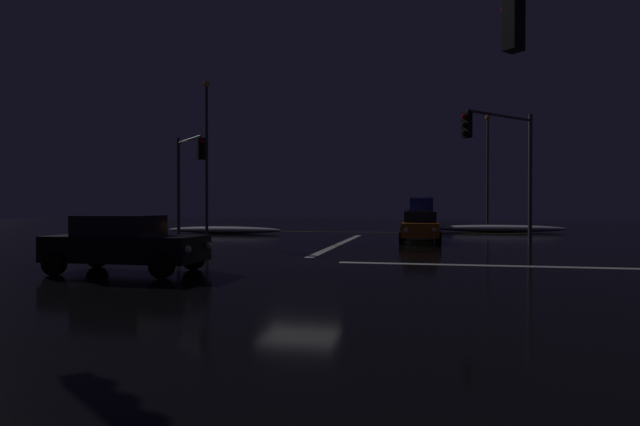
# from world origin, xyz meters

# --- Properties ---
(ground) EXTENTS (120.00, 120.00, 0.10)m
(ground) POSITION_xyz_m (0.00, 0.00, -0.05)
(ground) COLOR black
(stop_line_north) EXTENTS (0.35, 14.69, 0.01)m
(stop_line_north) POSITION_xyz_m (0.00, 8.56, 0.00)
(stop_line_north) COLOR white
(stop_line_north) RESTS_ON ground
(centre_line_ns) EXTENTS (22.00, 0.15, 0.01)m
(centre_line_ns) POSITION_xyz_m (0.00, 20.16, 0.00)
(centre_line_ns) COLOR yellow
(centre_line_ns) RESTS_ON ground
(crosswalk_bar_east) EXTENTS (14.69, 0.40, 0.01)m
(crosswalk_bar_east) POSITION_xyz_m (8.66, 0.00, 0.00)
(crosswalk_bar_east) COLOR white
(crosswalk_bar_east) RESTS_ON ground
(snow_bank_left_curb) EXTENTS (8.22, 1.50, 0.48)m
(snow_bank_left_curb) POSITION_xyz_m (-9.36, 16.39, 0.24)
(snow_bank_left_curb) COLOR white
(snow_bank_left_curb) RESTS_ON ground
(snow_bank_right_curb) EXTENTS (9.43, 1.50, 0.52)m
(snow_bank_right_curb) POSITION_xyz_m (9.36, 22.09, 0.26)
(snow_bank_right_curb) COLOR white
(snow_bank_right_curb) RESTS_ON ground
(sedan_orange) EXTENTS (2.02, 4.33, 1.57)m
(sedan_orange) POSITION_xyz_m (3.88, 10.30, 0.80)
(sedan_orange) COLOR #C66014
(sedan_orange) RESTS_ON ground
(sedan_green) EXTENTS (2.02, 4.33, 1.57)m
(sedan_green) POSITION_xyz_m (3.69, 16.44, 0.80)
(sedan_green) COLOR #14512D
(sedan_green) RESTS_ON ground
(sedan_gray) EXTENTS (2.02, 4.33, 1.57)m
(sedan_gray) POSITION_xyz_m (3.71, 21.94, 0.80)
(sedan_gray) COLOR slate
(sedan_gray) RESTS_ON ground
(sedan_red) EXTENTS (2.02, 4.33, 1.57)m
(sedan_red) POSITION_xyz_m (3.85, 28.46, 0.80)
(sedan_red) COLOR maroon
(sedan_red) RESTS_ON ground
(sedan_silver) EXTENTS (2.02, 4.33, 1.57)m
(sedan_silver) POSITION_xyz_m (3.39, 34.69, 0.80)
(sedan_silver) COLOR #B7B7BC
(sedan_silver) RESTS_ON ground
(box_truck) EXTENTS (2.68, 8.28, 3.08)m
(box_truck) POSITION_xyz_m (3.94, 41.70, 1.71)
(box_truck) COLOR navy
(box_truck) RESTS_ON ground
(sedan_black_crossing) EXTENTS (4.33, 2.02, 1.57)m
(sedan_black_crossing) POSITION_xyz_m (-4.07, -3.67, 0.80)
(sedan_black_crossing) COLOR black
(sedan_black_crossing) RESTS_ON ground
(traffic_signal_ne) EXTENTS (3.47, 3.47, 6.18)m
(traffic_signal_ne) POSITION_xyz_m (7.60, 7.60, 4.29)
(traffic_signal_ne) COLOR #4C4C51
(traffic_signal_ne) RESTS_ON ground
(traffic_signal_nw) EXTENTS (2.74, 2.74, 5.56)m
(traffic_signal_nw) POSITION_xyz_m (-7.86, 7.86, 3.82)
(traffic_signal_nw) COLOR #4C4C51
(traffic_signal_nw) RESTS_ON ground
(streetlamp_left_near) EXTENTS (0.44, 0.44, 9.96)m
(streetlamp_left_near) POSITION_xyz_m (-9.66, 14.16, 5.68)
(streetlamp_left_near) COLOR #424247
(streetlamp_left_near) RESTS_ON ground
(streetlamp_right_far) EXTENTS (0.44, 0.44, 9.92)m
(streetlamp_right_far) POSITION_xyz_m (9.66, 30.16, 5.66)
(streetlamp_right_far) COLOR #424247
(streetlamp_right_far) RESTS_ON ground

